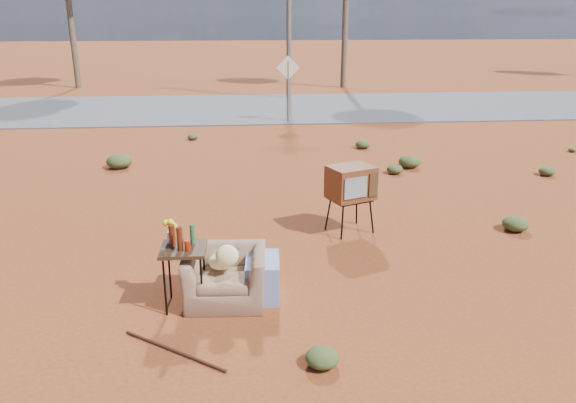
{
  "coord_description": "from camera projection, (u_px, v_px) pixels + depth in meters",
  "views": [
    {
      "loc": [
        -0.1,
        -6.72,
        3.52
      ],
      "look_at": [
        0.58,
        1.3,
        0.8
      ],
      "focal_mm": 35.0,
      "sensor_mm": 36.0,
      "label": 1
    }
  ],
  "objects": [
    {
      "name": "ground",
      "position": [
        253.0,
        291.0,
        7.48
      ],
      "size": [
        140.0,
        140.0,
        0.0
      ],
      "primitive_type": "plane",
      "color": "brown",
      "rests_on": "ground"
    },
    {
      "name": "highway",
      "position": [
        243.0,
        108.0,
        21.63
      ],
      "size": [
        140.0,
        7.0,
        0.04
      ],
      "primitive_type": "cube",
      "color": "#565659",
      "rests_on": "ground"
    },
    {
      "name": "armchair",
      "position": [
        232.0,
        269.0,
        7.13
      ],
      "size": [
        1.24,
        0.78,
        0.9
      ],
      "rotation": [
        0.0,
        0.0,
        -0.05
      ],
      "color": "#856248",
      "rests_on": "ground"
    },
    {
      "name": "tv_unit",
      "position": [
        351.0,
        184.0,
        9.24
      ],
      "size": [
        0.86,
        0.78,
        1.13
      ],
      "rotation": [
        0.0,
        0.0,
        0.39
      ],
      "color": "black",
      "rests_on": "ground"
    },
    {
      "name": "side_table",
      "position": [
        180.0,
        245.0,
        6.87
      ],
      "size": [
        0.56,
        0.56,
        1.11
      ],
      "rotation": [
        0.0,
        0.0,
        -0.01
      ],
      "color": "#352013",
      "rests_on": "ground"
    },
    {
      "name": "rusty_bar",
      "position": [
        174.0,
        350.0,
        6.12
      ],
      "size": [
        1.18,
        0.88,
        0.04
      ],
      "primitive_type": "cylinder",
      "rotation": [
        0.0,
        1.57,
        -0.63
      ],
      "color": "#4A1E13",
      "rests_on": "ground"
    },
    {
      "name": "road_sign",
      "position": [
        288.0,
        77.0,
        18.45
      ],
      "size": [
        0.78,
        0.06,
        2.19
      ],
      "color": "brown",
      "rests_on": "ground"
    },
    {
      "name": "scrub_patch",
      "position": [
        207.0,
        186.0,
        11.53
      ],
      "size": [
        17.49,
        8.07,
        0.33
      ],
      "color": "#404F22",
      "rests_on": "ground"
    }
  ]
}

